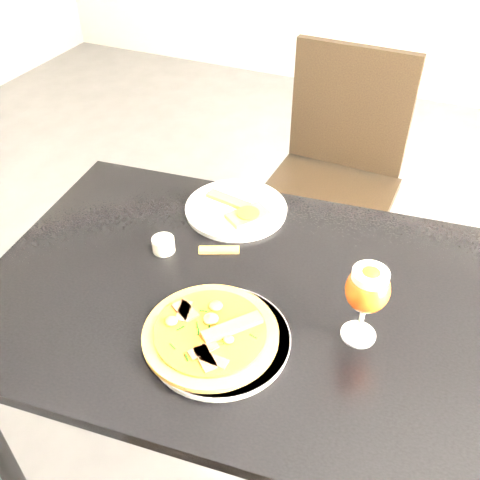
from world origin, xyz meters
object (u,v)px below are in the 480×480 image
at_px(dining_table, 247,318).
at_px(beer_glass, 368,290).
at_px(chair_far, 332,177).
at_px(pizza, 211,332).

distance_m(dining_table, beer_glass, 0.34).
xyz_separation_m(dining_table, chair_far, (-0.02, 0.86, -0.12)).
height_order(chair_far, beer_glass, chair_far).
bearing_deg(dining_table, pizza, -99.92).
bearing_deg(dining_table, beer_glass, -12.10).
relative_size(chair_far, beer_glass, 5.40).
xyz_separation_m(dining_table, beer_glass, (0.26, -0.03, 0.22)).
relative_size(dining_table, pizza, 4.64).
distance_m(pizza, beer_glass, 0.32).
bearing_deg(beer_glass, dining_table, 173.87).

